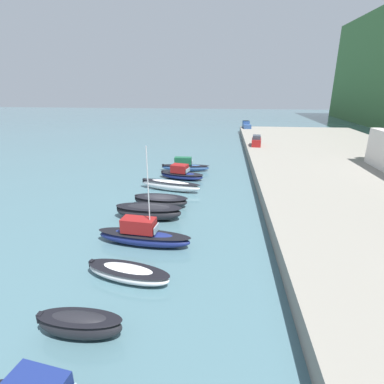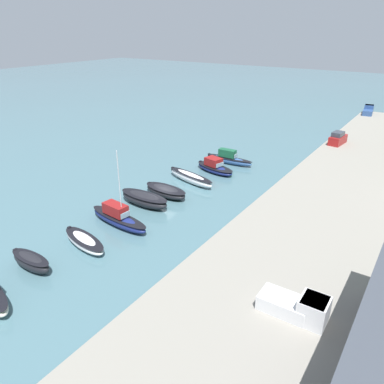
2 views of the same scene
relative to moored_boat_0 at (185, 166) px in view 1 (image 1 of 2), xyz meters
The scene contains 11 objects.
ground_plane 16.03m from the moored_boat_0, ahead, with size 320.00×320.00×0.00m, color #476B75.
moored_boat_0 is the anchor object (origin of this frame).
moored_boat_1 4.49m from the moored_boat_0, ahead, with size 3.93×7.13×2.16m.
moored_boat_2 9.90m from the moored_boat_0, ahead, with size 3.54×8.53×1.38m.
moored_boat_3 15.47m from the moored_boat_0, ahead, with size 2.93×6.48×1.30m.
moored_boat_4 19.10m from the moored_boat_0, ahead, with size 2.52×7.02×1.59m.
moored_boat_5 24.40m from the moored_boat_0, ahead, with size 2.70×8.54×8.72m.
moored_boat_6 29.44m from the moored_boat_0, ahead, with size 3.17×6.68×1.06m.
moored_boat_7 34.71m from the moored_boat_0, ahead, with size 1.55×4.84×1.49m.
parked_car_0 19.76m from the moored_boat_0, 139.67° to the left, with size 4.37×2.24×2.16m.
pickup_truck_1 44.83m from the moored_boat_0, 163.88° to the left, with size 4.90×2.41×1.90m.
Camera 1 is at (30.96, 7.10, 13.09)m, focal length 28.00 mm.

